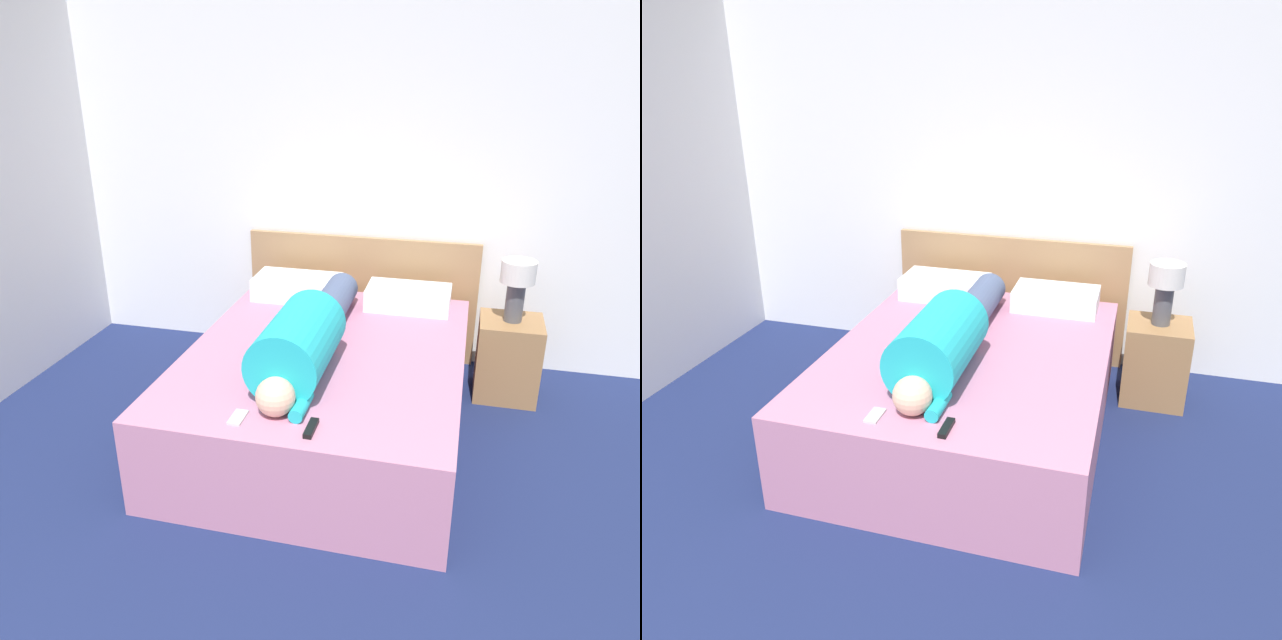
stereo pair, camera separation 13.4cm
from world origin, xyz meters
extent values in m
cube|color=white|center=(0.00, 3.77, 1.30)|extent=(5.98, 0.06, 2.60)
cube|color=#B2708E|center=(-0.22, 2.58, 0.27)|extent=(1.57, 2.01, 0.54)
cube|color=#A37A51|center=(-0.22, 3.70, 0.46)|extent=(1.69, 0.04, 0.91)
cube|color=olive|center=(0.85, 3.29, 0.27)|extent=(0.40, 0.38, 0.54)
cylinder|color=#4C4C51|center=(0.85, 3.29, 0.67)|extent=(0.12, 0.12, 0.26)
cylinder|color=silver|center=(0.85, 3.29, 0.87)|extent=(0.22, 0.22, 0.14)
sphere|color=#DBB293|center=(-0.29, 1.83, 0.63)|extent=(0.19, 0.19, 0.19)
cylinder|color=#1EADB7|center=(-0.29, 2.22, 0.72)|extent=(0.37, 0.67, 0.37)
cylinder|color=#47567A|center=(-0.29, 2.96, 0.64)|extent=(0.21, 0.80, 0.21)
cylinder|color=#1EADB7|center=(-0.18, 1.88, 0.57)|extent=(0.07, 0.22, 0.07)
cube|color=white|center=(-0.62, 3.37, 0.62)|extent=(0.59, 0.34, 0.16)
cube|color=white|center=(0.16, 3.37, 0.61)|extent=(0.56, 0.34, 0.14)
cube|color=black|center=(-0.09, 1.73, 0.55)|extent=(0.04, 0.15, 0.02)
cube|color=#B2B7BC|center=(-0.45, 1.75, 0.54)|extent=(0.06, 0.13, 0.01)
camera|label=1|loc=(0.53, -0.61, 2.11)|focal=35.00mm
camera|label=2|loc=(0.66, -0.57, 2.11)|focal=35.00mm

